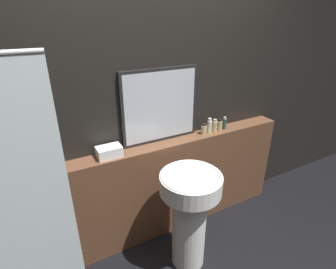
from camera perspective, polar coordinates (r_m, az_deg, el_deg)
name	(u,v)px	position (r m, az deg, el deg)	size (l,w,h in m)	color
wall_back	(158,110)	(2.34, -2.21, 5.44)	(8.00, 0.06, 2.50)	black
vanity_counter	(165,188)	(2.60, -0.70, -11.53)	(2.61, 0.18, 0.97)	brown
pedestal_sink	(190,211)	(2.24, 4.72, -16.18)	(0.49, 0.49, 0.91)	white
mirror	(161,106)	(2.28, -1.63, 6.19)	(0.72, 0.03, 0.65)	black
towel_stack	(109,152)	(2.16, -12.68, -3.67)	(0.20, 0.13, 0.09)	white
shampoo_bottle	(204,129)	(2.54, 7.80, 1.14)	(0.05, 0.05, 0.10)	#C6B284
conditioner_bottle	(209,126)	(2.56, 9.01, 1.84)	(0.05, 0.05, 0.15)	beige
lotion_bottle	(215,126)	(2.61, 10.12, 1.88)	(0.05, 0.05, 0.12)	#C6B284
body_wash_bottle	(220,125)	(2.65, 11.20, 2.05)	(0.05, 0.05, 0.12)	#C6B284
hand_soap_bottle	(224,123)	(2.68, 12.17, 2.37)	(0.04, 0.04, 0.13)	#2D4C3D
shower_panel	(37,265)	(1.48, -26.67, -24.12)	(0.40, 0.02, 1.91)	silver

